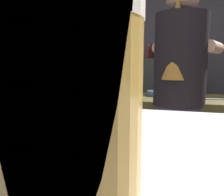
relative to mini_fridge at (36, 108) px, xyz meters
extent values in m
cube|color=#4A4650|center=(2.06, 0.45, 0.85)|extent=(5.20, 0.10, 2.70)
cube|color=#4C4523|center=(2.41, -1.01, -0.05)|extent=(2.10, 0.60, 0.90)
cube|color=#3B3D3A|center=(1.85, 0.17, 0.12)|extent=(0.80, 0.36, 1.25)
cube|color=white|center=(0.00, 0.00, 0.00)|extent=(0.58, 0.55, 1.01)
cube|color=#262626|center=(0.20, -0.29, 0.05)|extent=(0.03, 0.03, 0.36)
cube|color=#D84C4C|center=(-0.09, -0.28, 0.12)|extent=(0.10, 0.01, 0.12)
cube|color=#272937|center=(2.06, -1.46, -0.05)|extent=(0.28, 0.20, 0.91)
cylinder|color=black|center=(2.06, -1.46, 0.71)|extent=(0.34, 0.34, 0.59)
cone|color=#B27A33|center=(2.03, -1.55, 0.85)|extent=(0.18, 0.18, 0.53)
cylinder|color=tan|center=(1.95, -1.25, 0.80)|extent=(0.18, 0.33, 0.08)
cylinder|color=tan|center=(2.27, -1.36, 0.80)|extent=(0.18, 0.33, 0.08)
cylinder|color=slate|center=(1.87, -0.95, 0.42)|extent=(0.17, 0.17, 0.05)
cube|color=silver|center=(2.34, -1.06, 0.40)|extent=(0.24, 0.04, 0.01)
cylinder|color=gold|center=(1.98, -2.99, 0.65)|extent=(0.08, 0.08, 0.14)
cylinder|color=white|center=(1.98, -2.99, 0.72)|extent=(0.08, 0.08, 0.01)
cylinder|color=black|center=(2.18, 0.25, 0.82)|extent=(0.07, 0.07, 0.15)
cylinder|color=black|center=(2.18, 0.25, 0.92)|extent=(0.03, 0.03, 0.06)
cylinder|color=red|center=(2.18, 0.25, 0.95)|extent=(0.04, 0.04, 0.01)
cylinder|color=#375697|center=(2.09, 0.18, 0.81)|extent=(0.06, 0.06, 0.13)
cylinder|color=#375697|center=(2.09, 0.18, 0.90)|extent=(0.03, 0.03, 0.05)
cylinder|color=silver|center=(2.09, 0.18, 0.93)|extent=(0.03, 0.03, 0.01)
cylinder|color=black|center=(1.71, 0.10, 0.81)|extent=(0.06, 0.06, 0.13)
cylinder|color=black|center=(1.71, 0.10, 0.90)|extent=(0.03, 0.03, 0.05)
cylinder|color=red|center=(1.71, 0.10, 0.93)|extent=(0.03, 0.03, 0.01)
cylinder|color=red|center=(1.66, 0.23, 0.81)|extent=(0.05, 0.05, 0.13)
cylinder|color=red|center=(1.66, 0.23, 0.90)|extent=(0.02, 0.02, 0.05)
cylinder|color=white|center=(1.66, 0.23, 0.93)|extent=(0.03, 0.03, 0.01)
camera|label=1|loc=(2.04, -3.10, 0.70)|focal=38.08mm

